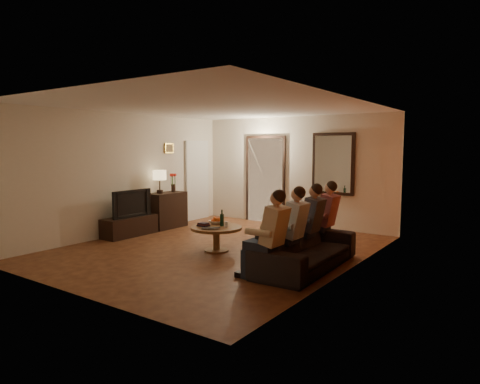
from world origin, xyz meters
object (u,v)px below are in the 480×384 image
Objects in this scene: table_lamp at (160,182)px; bowl at (216,222)px; tv at (129,203)px; person_b at (291,232)px; person_d at (324,221)px; laptop at (211,229)px; wine_bottle at (222,218)px; dresser at (167,210)px; dog at (271,245)px; tv_stand at (130,226)px; person_c at (309,226)px; coffee_table at (216,239)px; sofa at (306,248)px; person_a at (271,239)px.

table_lamp is 2.36m from bowl.
tv is 0.83× the size of person_b.
person_d reaches higher than laptop.
laptop is at bearing -82.50° from wine_bottle.
person_d reaches higher than bowl.
dog is at bearing -18.72° from dresser.
person_b is 1.20m from person_d.
laptop is at bearing -161.68° from dog.
person_b is 4.63× the size of bowl.
person_b is 0.69m from dog.
tv reaches higher than wine_bottle.
laptop is (0.05, -0.38, -0.14)m from wine_bottle.
tv_stand is 1.23× the size of tv.
laptop is at bearing -161.88° from person_c.
dresser is 0.75× the size of tv_stand.
coffee_table reaches higher than tv_stand.
person_d reaches higher than tv_stand.
dresser is 0.43× the size of sofa.
dresser is 4.08m from person_d.
sofa is at bearing -7.81° from bowl.
sofa is 0.95m from person_a.
sofa is at bearing -13.09° from table_lamp.
dog is at bearing 89.16° from sofa.
dresser is 4.33m from person_b.
person_d is (-0.10, 0.90, 0.28)m from sofa.
coffee_table is at bearing 168.34° from person_b.
table_lamp is at bearing 162.66° from person_b.
tv_stand is at bearing -90.00° from dresser.
table_lamp is at bearing 179.04° from person_d.
dresser is at bearing 154.22° from coffee_table.
person_c reaches higher than sofa.
person_d is at bearing 4.98° from sofa.
sofa is (4.16, -1.19, -0.09)m from dresser.
tv is at bearing 132.58° from laptop.
tv is 3.22× the size of wine_bottle.
coffee_table is (-1.71, -0.25, -0.38)m from person_c.
tv_stand is at bearing -176.67° from person_c.
tv_stand is (0.00, -0.90, -0.89)m from table_lamp.
tv is (0.00, -1.12, 0.28)m from dresser.
table_lamp is at bearing 162.24° from bowl.
tv_stand is at bearing -174.49° from bowl.
bowl is 0.79× the size of laptop.
sofa is at bearing -90.87° from tv.
person_b is 1.30× the size of coffee_table.
person_d is at bearing -5.68° from laptop.
sofa reaches higher than dog.
bowl is (-1.89, -0.63, -0.12)m from person_d.
wine_bottle is at bearing 63.43° from coffee_table.
laptop is (-1.71, -0.23, 0.14)m from sofa.
wine_bottle is at bearing -27.55° from bowl.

